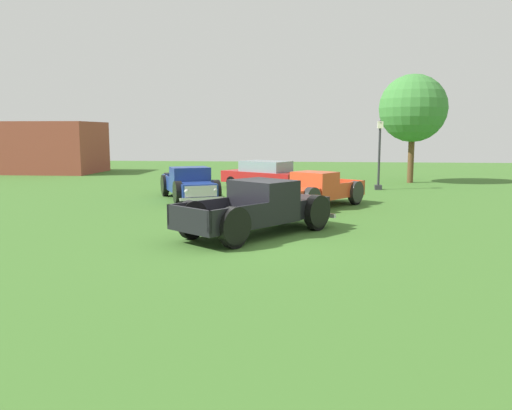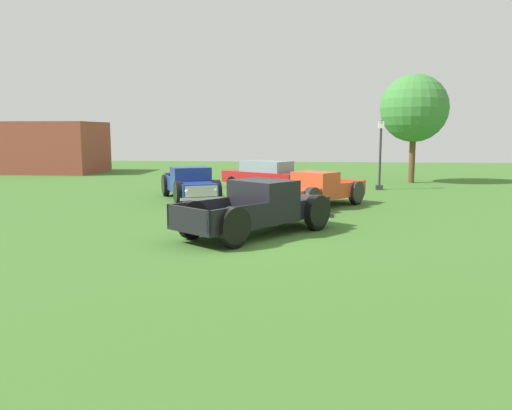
# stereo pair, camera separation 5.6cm
# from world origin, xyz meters

# --- Properties ---
(ground_plane) EXTENTS (80.00, 80.00, 0.00)m
(ground_plane) POSITION_xyz_m (0.00, 0.00, 0.00)
(ground_plane) COLOR #3D6B28
(pickup_truck_foreground) EXTENTS (4.77, 5.32, 1.63)m
(pickup_truck_foreground) POSITION_xyz_m (0.33, 1.30, 0.78)
(pickup_truck_foreground) COLOR black
(pickup_truck_foreground) RESTS_ON ground_plane
(pickup_truck_behind_left) EXTENTS (3.63, 5.19, 1.50)m
(pickup_truck_behind_left) POSITION_xyz_m (-3.62, 8.52, 0.72)
(pickup_truck_behind_left) COLOR navy
(pickup_truck_behind_left) RESTS_ON ground_plane
(pickup_truck_behind_right) EXTENTS (4.16, 4.87, 1.47)m
(pickup_truck_behind_right) POSITION_xyz_m (1.87, 6.79, 0.70)
(pickup_truck_behind_right) COLOR #D14723
(pickup_truck_behind_right) RESTS_ON ground_plane
(sedan_distant_a) EXTENTS (4.83, 4.02, 1.52)m
(sedan_distant_a) POSITION_xyz_m (-0.75, 13.70, 0.80)
(sedan_distant_a) COLOR #B21E1E
(sedan_distant_a) RESTS_ON ground_plane
(lamp_post_near) EXTENTS (0.36, 0.36, 3.69)m
(lamp_post_near) POSITION_xyz_m (5.38, 13.95, 1.94)
(lamp_post_near) COLOR #2D2D33
(lamp_post_near) RESTS_ON ground_plane
(trash_can) EXTENTS (0.59, 0.59, 0.95)m
(trash_can) POSITION_xyz_m (-5.57, 12.20, 0.48)
(trash_can) COLOR #4C4C51
(trash_can) RESTS_ON ground_plane
(oak_tree_east) EXTENTS (4.03, 4.03, 6.49)m
(oak_tree_east) POSITION_xyz_m (7.82, 18.08, 4.46)
(oak_tree_east) COLOR brown
(oak_tree_east) RESTS_ON ground_plane
(brick_pavilion) EXTENTS (7.38, 5.46, 3.82)m
(brick_pavilion) POSITION_xyz_m (-17.94, 23.51, 1.91)
(brick_pavilion) COLOR brown
(brick_pavilion) RESTS_ON ground_plane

